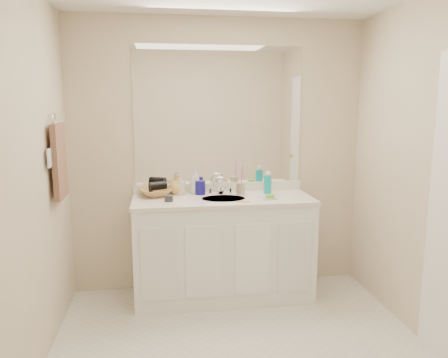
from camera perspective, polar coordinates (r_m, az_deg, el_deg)
name	(u,v)px	position (r m, az deg, el deg)	size (l,w,h in m)	color
wall_back	(219,156)	(3.90, -0.70, 2.99)	(2.60, 0.02, 2.40)	beige
wall_front	(331,257)	(1.43, 13.76, -9.88)	(2.60, 0.02, 2.40)	beige
wall_left	(20,189)	(2.70, -25.05, -1.15)	(0.02, 2.60, 2.40)	beige
wall_right	(445,177)	(3.16, 26.87, 0.23)	(0.02, 2.60, 2.40)	beige
vanity_cabinet	(223,249)	(3.81, -0.11, -9.15)	(1.50, 0.55, 0.85)	white
countertop	(223,199)	(3.69, -0.11, -2.69)	(1.52, 0.57, 0.03)	white
backsplash	(219,187)	(3.93, -0.66, -1.08)	(1.52, 0.03, 0.08)	white
sink_basin	(223,200)	(3.67, -0.07, -2.72)	(0.37, 0.37, 0.02)	#BDB7A5
faucet	(220,188)	(3.83, -0.46, -1.15)	(0.02, 0.02, 0.11)	silver
mirror	(219,116)	(3.87, -0.70, 8.28)	(1.48, 0.01, 1.20)	white
blue_mug	(200,188)	(3.82, -3.12, -1.13)	(0.09, 0.09, 0.12)	navy
tan_cup	(241,189)	(3.81, 2.18, -1.26)	(0.08, 0.08, 0.10)	tan
toothbrush	(242,178)	(3.80, 2.34, 0.19)	(0.01, 0.01, 0.20)	#FF43BE
mouthwash_bottle	(268,185)	(3.85, 5.71, -0.77)	(0.07, 0.07, 0.16)	#0EA8AB
soap_dish	(270,198)	(3.66, 5.97, -2.52)	(0.11, 0.09, 0.01)	silver
green_soap	(270,196)	(3.66, 5.97, -2.24)	(0.07, 0.05, 0.02)	#7AC430
orange_comb	(243,202)	(3.54, 2.54, -2.98)	(0.11, 0.02, 0.00)	orange
dark_jar	(169,198)	(3.58, -7.22, -2.52)	(0.07, 0.07, 0.05)	#2A2B2F
soap_bottle_white	(195,182)	(3.84, -3.77, -0.33)	(0.08, 0.08, 0.22)	silver
soap_bottle_cream	(180,184)	(3.82, -5.79, -0.70)	(0.08, 0.08, 0.18)	beige
soap_bottle_yellow	(177,185)	(3.84, -6.20, -0.74)	(0.13, 0.13, 0.17)	#D7AF53
wicker_basket	(156,192)	(3.79, -8.93, -1.74)	(0.27, 0.27, 0.07)	#AE7D46
hair_dryer	(158,186)	(3.78, -8.65, -0.88)	(0.07, 0.07, 0.15)	black
towel_ring	(54,120)	(3.40, -21.32, 7.18)	(0.11, 0.11, 0.01)	silver
hand_towel	(60,161)	(3.42, -20.68, 2.18)	(0.04, 0.32, 0.55)	brown
switch_plate	(49,158)	(3.23, -21.85, 2.57)	(0.01, 0.09, 0.13)	white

